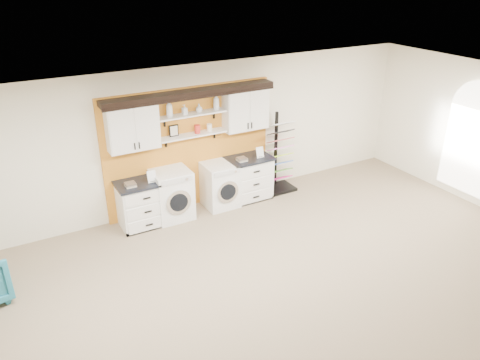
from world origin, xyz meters
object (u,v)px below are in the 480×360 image
washer (172,194)px  base_cabinet_left (142,203)px  base_cabinet_right (249,178)px  dryer (220,185)px  sample_rack (279,166)px

washer → base_cabinet_left: bearing=179.7°
base_cabinet_right → dryer: bearing=-179.7°
dryer → sample_rack: bearing=1.6°
base_cabinet_right → washer: (-1.68, -0.00, 0.03)m
dryer → base_cabinet_right: bearing=0.3°
dryer → washer: bearing=180.0°
base_cabinet_left → dryer: (1.60, -0.00, 0.01)m
sample_rack → base_cabinet_right: bearing=-177.3°
washer → dryer: washer is taller
base_cabinet_right → washer: size_ratio=0.95×
base_cabinet_right → dryer: size_ratio=1.02×
base_cabinet_left → washer: 0.58m
sample_rack → washer: bearing=-179.1°
base_cabinet_left → dryer: size_ratio=0.99×
sample_rack → base_cabinet_left: bearing=-179.3°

